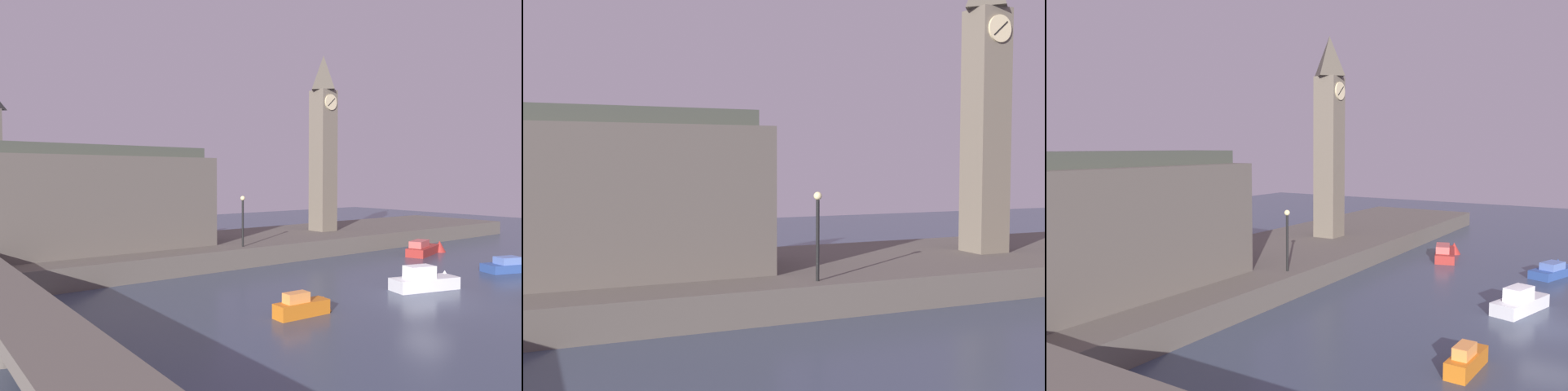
# 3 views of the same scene
# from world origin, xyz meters

# --- Properties ---
(far_embankment) EXTENTS (70.00, 12.00, 1.50)m
(far_embankment) POSITION_xyz_m (0.00, 20.00, 0.75)
(far_embankment) COLOR #5B544C
(far_embankment) RESTS_ON ground
(clock_tower) EXTENTS (2.20, 2.25, 17.29)m
(clock_tower) POSITION_xyz_m (11.01, 19.53, 10.44)
(clock_tower) COLOR #6B6051
(clock_tower) RESTS_ON far_embankment
(parliament_hall) EXTENTS (16.42, 5.96, 11.39)m
(parliament_hall) POSITION_xyz_m (-11.49, 19.88, 5.25)
(parliament_hall) COLOR #5B544C
(parliament_hall) RESTS_ON far_embankment
(streetlamp) EXTENTS (0.36, 0.36, 3.92)m
(streetlamp) POSITION_xyz_m (-1.83, 15.03, 3.94)
(streetlamp) COLOR black
(streetlamp) RESTS_ON far_embankment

